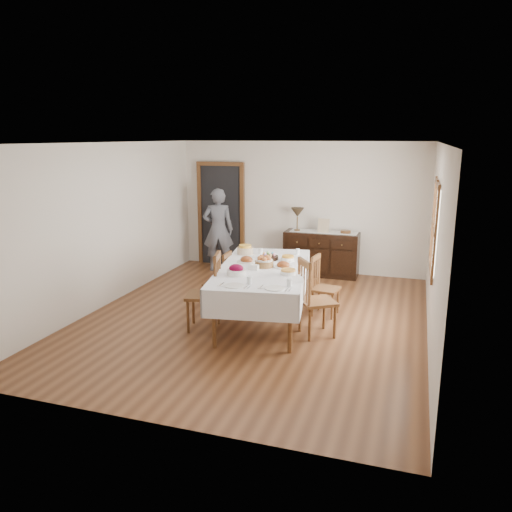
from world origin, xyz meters
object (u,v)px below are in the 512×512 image
(dining_table, at_px, (263,273))
(person, at_px, (218,227))
(chair_right_near, at_px, (314,298))
(table_lamp, at_px, (297,213))
(chair_left_near, at_px, (207,291))
(chair_right_far, at_px, (323,285))
(chair_left_far, at_px, (220,280))
(sideboard, at_px, (321,254))

(dining_table, distance_m, person, 3.06)
(chair_right_near, height_order, table_lamp, table_lamp)
(chair_left_near, xyz_separation_m, chair_right_far, (1.45, 1.09, -0.09))
(chair_left_near, distance_m, person, 3.23)
(chair_left_far, distance_m, chair_right_far, 1.63)
(chair_right_far, height_order, table_lamp, table_lamp)
(chair_left_far, relative_size, chair_right_far, 0.99)
(chair_right_near, xyz_separation_m, person, (-2.55, 2.81, 0.35))
(dining_table, height_order, chair_right_far, chair_right_far)
(sideboard, bearing_deg, dining_table, -96.90)
(person, bearing_deg, dining_table, 105.52)
(chair_right_near, bearing_deg, chair_left_near, 64.90)
(dining_table, xyz_separation_m, person, (-1.73, 2.52, 0.16))
(dining_table, distance_m, chair_right_far, 1.01)
(chair_right_near, bearing_deg, sideboard, -24.64)
(chair_right_near, bearing_deg, chair_left_far, 34.58)
(dining_table, relative_size, chair_right_near, 2.41)
(chair_right_near, relative_size, chair_right_far, 1.17)
(dining_table, relative_size, chair_left_near, 2.35)
(chair_left_near, bearing_deg, dining_table, 113.61)
(sideboard, xyz_separation_m, person, (-2.07, -0.28, 0.47))
(chair_left_far, bearing_deg, chair_right_far, 95.74)
(chair_right_far, height_order, sideboard, chair_right_far)
(person, bearing_deg, chair_left_near, 90.39)
(chair_left_near, height_order, table_lamp, table_lamp)
(chair_left_near, relative_size, chair_left_far, 1.21)
(chair_left_near, relative_size, sideboard, 0.77)
(sideboard, bearing_deg, chair_right_near, -81.21)
(sideboard, bearing_deg, chair_left_far, -115.77)
(person, relative_size, table_lamp, 3.92)
(chair_left_far, height_order, person, person)
(chair_left_near, relative_size, chair_right_near, 1.03)
(chair_right_near, bearing_deg, chair_right_far, -31.16)
(chair_left_near, xyz_separation_m, chair_left_far, (-0.16, 0.88, -0.10))
(chair_right_far, bearing_deg, sideboard, 19.27)
(dining_table, bearing_deg, person, 115.20)
(chair_right_near, relative_size, sideboard, 0.75)
(person, bearing_deg, chair_right_far, 123.34)
(dining_table, xyz_separation_m, chair_left_near, (-0.67, -0.51, -0.18))
(dining_table, bearing_deg, sideboard, 73.83)
(chair_right_far, bearing_deg, person, 60.27)
(chair_right_far, distance_m, sideboard, 2.27)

